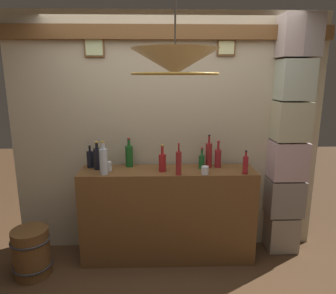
{
  "coord_description": "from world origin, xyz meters",
  "views": [
    {
      "loc": [
        -0.08,
        -2.16,
        1.91
      ],
      "look_at": [
        0.0,
        0.77,
        1.23
      ],
      "focal_mm": 32.64,
      "sensor_mm": 36.0,
      "label": 1
    }
  ],
  "objects_px": {
    "liquor_bottle_gin": "(129,156)",
    "liquor_bottle_whiskey": "(202,161)",
    "liquor_bottle_sherry": "(218,158)",
    "liquor_bottle_rye": "(209,155)",
    "liquor_bottle_vodka": "(245,165)",
    "liquor_bottle_tequila": "(162,162)",
    "glass_tumbler_highball": "(108,166)",
    "pendant_lamp": "(175,63)",
    "liquor_bottle_scotch": "(90,159)",
    "liquor_bottle_bourbon": "(97,158)",
    "wooden_barrel": "(32,252)",
    "liquor_bottle_rum": "(104,161)",
    "liquor_bottle_port": "(179,163)",
    "glass_tumbler_rocks": "(205,170)"
  },
  "relations": [
    {
      "from": "liquor_bottle_vodka",
      "to": "liquor_bottle_rye",
      "type": "relative_size",
      "value": 0.68
    },
    {
      "from": "liquor_bottle_port",
      "to": "liquor_bottle_gin",
      "type": "bearing_deg",
      "value": 149.73
    },
    {
      "from": "liquor_bottle_scotch",
      "to": "liquor_bottle_port",
      "type": "distance_m",
      "value": 0.95
    },
    {
      "from": "liquor_bottle_sherry",
      "to": "liquor_bottle_tequila",
      "type": "xyz_separation_m",
      "value": [
        -0.58,
        -0.13,
        -0.01
      ]
    },
    {
      "from": "liquor_bottle_rum",
      "to": "liquor_bottle_whiskey",
      "type": "relative_size",
      "value": 1.49
    },
    {
      "from": "liquor_bottle_sherry",
      "to": "wooden_barrel",
      "type": "xyz_separation_m",
      "value": [
        -1.86,
        -0.36,
        -0.84
      ]
    },
    {
      "from": "liquor_bottle_vodka",
      "to": "liquor_bottle_tequila",
      "type": "bearing_deg",
      "value": 172.93
    },
    {
      "from": "liquor_bottle_whiskey",
      "to": "liquor_bottle_port",
      "type": "distance_m",
      "value": 0.32
    },
    {
      "from": "liquor_bottle_gin",
      "to": "pendant_lamp",
      "type": "xyz_separation_m",
      "value": [
        0.42,
        -1.05,
        0.89
      ]
    },
    {
      "from": "wooden_barrel",
      "to": "liquor_bottle_rye",
      "type": "bearing_deg",
      "value": 11.57
    },
    {
      "from": "liquor_bottle_scotch",
      "to": "liquor_bottle_tequila",
      "type": "xyz_separation_m",
      "value": [
        0.75,
        -0.16,
        0.01
      ]
    },
    {
      "from": "liquor_bottle_rye",
      "to": "liquor_bottle_port",
      "type": "distance_m",
      "value": 0.41
    },
    {
      "from": "liquor_bottle_whiskey",
      "to": "liquor_bottle_rye",
      "type": "relative_size",
      "value": 0.64
    },
    {
      "from": "liquor_bottle_bourbon",
      "to": "glass_tumbler_rocks",
      "type": "bearing_deg",
      "value": -10.51
    },
    {
      "from": "liquor_bottle_rum",
      "to": "liquor_bottle_gin",
      "type": "height_order",
      "value": "liquor_bottle_rum"
    },
    {
      "from": "liquor_bottle_tequila",
      "to": "pendant_lamp",
      "type": "distance_m",
      "value": 1.26
    },
    {
      "from": "liquor_bottle_scotch",
      "to": "glass_tumbler_highball",
      "type": "bearing_deg",
      "value": -32.55
    },
    {
      "from": "liquor_bottle_rum",
      "to": "glass_tumbler_rocks",
      "type": "relative_size",
      "value": 4.09
    },
    {
      "from": "liquor_bottle_tequila",
      "to": "liquor_bottle_port",
      "type": "distance_m",
      "value": 0.19
    },
    {
      "from": "liquor_bottle_tequila",
      "to": "liquor_bottle_port",
      "type": "xyz_separation_m",
      "value": [
        0.16,
        -0.11,
        0.02
      ]
    },
    {
      "from": "liquor_bottle_sherry",
      "to": "pendant_lamp",
      "type": "distance_m",
      "value": 1.44
    },
    {
      "from": "liquor_bottle_bourbon",
      "to": "pendant_lamp",
      "type": "distance_m",
      "value": 1.51
    },
    {
      "from": "liquor_bottle_gin",
      "to": "liquor_bottle_whiskey",
      "type": "height_order",
      "value": "liquor_bottle_gin"
    },
    {
      "from": "wooden_barrel",
      "to": "liquor_bottle_rum",
      "type": "bearing_deg",
      "value": 12.18
    },
    {
      "from": "liquor_bottle_rum",
      "to": "liquor_bottle_gin",
      "type": "relative_size",
      "value": 1.07
    },
    {
      "from": "liquor_bottle_tequila",
      "to": "liquor_bottle_vodka",
      "type": "bearing_deg",
      "value": -7.07
    },
    {
      "from": "liquor_bottle_vodka",
      "to": "wooden_barrel",
      "type": "xyz_separation_m",
      "value": [
        -2.08,
        -0.13,
        -0.83
      ]
    },
    {
      "from": "liquor_bottle_tequila",
      "to": "liquor_bottle_whiskey",
      "type": "relative_size",
      "value": 1.24
    },
    {
      "from": "liquor_bottle_rye",
      "to": "liquor_bottle_port",
      "type": "xyz_separation_m",
      "value": [
        -0.33,
        -0.25,
        -0.01
      ]
    },
    {
      "from": "liquor_bottle_tequila",
      "to": "wooden_barrel",
      "type": "height_order",
      "value": "liquor_bottle_tequila"
    },
    {
      "from": "liquor_bottle_whiskey",
      "to": "wooden_barrel",
      "type": "xyz_separation_m",
      "value": [
        -1.68,
        -0.31,
        -0.82
      ]
    },
    {
      "from": "liquor_bottle_gin",
      "to": "liquor_bottle_sherry",
      "type": "bearing_deg",
      "value": -3.06
    },
    {
      "from": "liquor_bottle_gin",
      "to": "wooden_barrel",
      "type": "distance_m",
      "value": 1.33
    },
    {
      "from": "liquor_bottle_sherry",
      "to": "liquor_bottle_rum",
      "type": "relative_size",
      "value": 0.86
    },
    {
      "from": "liquor_bottle_scotch",
      "to": "liquor_bottle_rye",
      "type": "distance_m",
      "value": 1.23
    },
    {
      "from": "liquor_bottle_bourbon",
      "to": "liquor_bottle_whiskey",
      "type": "bearing_deg",
      "value": -0.28
    },
    {
      "from": "liquor_bottle_scotch",
      "to": "liquor_bottle_gin",
      "type": "bearing_deg",
      "value": 2.48
    },
    {
      "from": "wooden_barrel",
      "to": "liquor_bottle_scotch",
      "type": "bearing_deg",
      "value": 36.35
    },
    {
      "from": "liquor_bottle_rye",
      "to": "pendant_lamp",
      "type": "height_order",
      "value": "pendant_lamp"
    },
    {
      "from": "liquor_bottle_bourbon",
      "to": "pendant_lamp",
      "type": "height_order",
      "value": "pendant_lamp"
    },
    {
      "from": "liquor_bottle_sherry",
      "to": "liquor_bottle_port",
      "type": "distance_m",
      "value": 0.49
    },
    {
      "from": "liquor_bottle_rye",
      "to": "glass_tumbler_highball",
      "type": "xyz_separation_m",
      "value": [
        -1.03,
        -0.1,
        -0.09
      ]
    },
    {
      "from": "liquor_bottle_tequila",
      "to": "glass_tumbler_highball",
      "type": "relative_size",
      "value": 2.92
    },
    {
      "from": "liquor_bottle_vodka",
      "to": "liquor_bottle_rye",
      "type": "xyz_separation_m",
      "value": [
        -0.32,
        0.24,
        0.04
      ]
    },
    {
      "from": "liquor_bottle_tequila",
      "to": "liquor_bottle_gin",
      "type": "distance_m",
      "value": 0.39
    },
    {
      "from": "liquor_bottle_whiskey",
      "to": "glass_tumbler_highball",
      "type": "height_order",
      "value": "liquor_bottle_whiskey"
    },
    {
      "from": "liquor_bottle_sherry",
      "to": "glass_tumbler_rocks",
      "type": "bearing_deg",
      "value": -125.43
    },
    {
      "from": "pendant_lamp",
      "to": "wooden_barrel",
      "type": "bearing_deg",
      "value": 154.81
    },
    {
      "from": "liquor_bottle_sherry",
      "to": "liquor_bottle_rye",
      "type": "distance_m",
      "value": 0.1
    },
    {
      "from": "liquor_bottle_gin",
      "to": "liquor_bottle_rum",
      "type": "bearing_deg",
      "value": -131.09
    }
  ]
}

